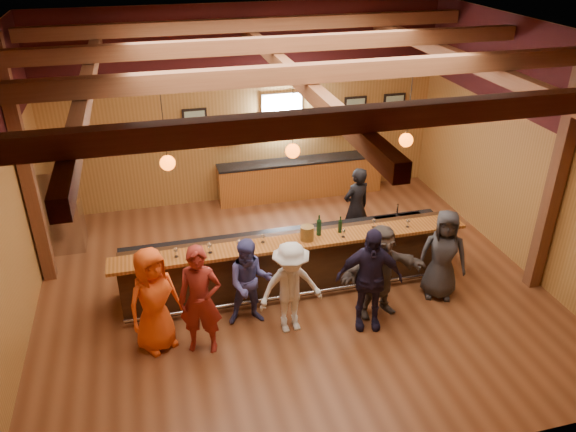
# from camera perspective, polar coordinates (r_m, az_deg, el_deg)

# --- Properties ---
(room) EXTENTS (9.04, 9.00, 4.52)m
(room) POSITION_cam_1_polar(r_m,az_deg,el_deg) (9.03, 0.39, 9.78)
(room) COLOR #5E3118
(room) RESTS_ON ground
(bar_counter) EXTENTS (6.30, 1.07, 1.11)m
(bar_counter) POSITION_cam_1_polar(r_m,az_deg,el_deg) (10.28, 0.30, -4.45)
(bar_counter) COLOR black
(bar_counter) RESTS_ON ground
(back_bar_cabinet) EXTENTS (4.00, 0.52, 0.95)m
(back_bar_cabinet) POSITION_cam_1_polar(r_m,az_deg,el_deg) (13.62, 1.26, 3.89)
(back_bar_cabinet) COLOR brown
(back_bar_cabinet) RESTS_ON ground
(window) EXTENTS (0.95, 0.09, 0.95)m
(window) POSITION_cam_1_polar(r_m,az_deg,el_deg) (13.17, -0.64, 10.36)
(window) COLOR silver
(window) RESTS_ON room
(framed_pictures) EXTENTS (5.35, 0.05, 0.45)m
(framed_pictures) POSITION_cam_1_polar(r_m,az_deg,el_deg) (13.37, 3.04, 10.83)
(framed_pictures) COLOR black
(framed_pictures) RESTS_ON room
(wine_shelves) EXTENTS (3.00, 0.18, 0.30)m
(wine_shelves) POSITION_cam_1_polar(r_m,az_deg,el_deg) (13.24, -0.56, 8.51)
(wine_shelves) COLOR brown
(wine_shelves) RESTS_ON room
(pendant_lights) EXTENTS (4.24, 0.24, 1.37)m
(pendant_lights) POSITION_cam_1_polar(r_m,az_deg,el_deg) (9.15, 0.48, 6.67)
(pendant_lights) COLOR black
(pendant_lights) RESTS_ON room
(stainless_fridge) EXTENTS (0.70, 0.70, 1.80)m
(stainless_fridge) POSITION_cam_1_polar(r_m,az_deg,el_deg) (12.13, -22.01, 0.77)
(stainless_fridge) COLOR silver
(stainless_fridge) RESTS_ON ground
(customer_orange) EXTENTS (1.03, 0.91, 1.77)m
(customer_orange) POSITION_cam_1_polar(r_m,az_deg,el_deg) (8.90, -13.50, -8.29)
(customer_orange) COLOR #EA5016
(customer_orange) RESTS_ON ground
(customer_redvest) EXTENTS (0.77, 0.61, 1.84)m
(customer_redvest) POSITION_cam_1_polar(r_m,az_deg,el_deg) (8.69, -8.90, -8.48)
(customer_redvest) COLOR maroon
(customer_redvest) RESTS_ON ground
(customer_denim) EXTENTS (0.82, 0.67, 1.57)m
(customer_denim) POSITION_cam_1_polar(r_m,az_deg,el_deg) (9.23, -3.88, -6.75)
(customer_denim) COLOR #414483
(customer_denim) RESTS_ON ground
(customer_white) EXTENTS (1.09, 0.68, 1.63)m
(customer_white) POSITION_cam_1_polar(r_m,az_deg,el_deg) (9.03, 0.28, -7.33)
(customer_white) COLOR silver
(customer_white) RESTS_ON ground
(customer_navy) EXTENTS (1.15, 0.69, 1.83)m
(customer_navy) POSITION_cam_1_polar(r_m,az_deg,el_deg) (9.16, 8.24, -6.35)
(customer_navy) COLOR black
(customer_navy) RESTS_ON ground
(customer_brown) EXTENTS (1.61, 0.64, 1.69)m
(customer_brown) POSITION_cam_1_polar(r_m,az_deg,el_deg) (9.50, 9.30, -5.55)
(customer_brown) COLOR #4E443E
(customer_brown) RESTS_ON ground
(customer_dark) EXTENTS (0.97, 0.83, 1.69)m
(customer_dark) POSITION_cam_1_polar(r_m,az_deg,el_deg) (10.18, 15.45, -3.82)
(customer_dark) COLOR #2B2B2E
(customer_dark) RESTS_ON ground
(bartender) EXTENTS (0.72, 0.58, 1.72)m
(bartender) POSITION_cam_1_polar(r_m,az_deg,el_deg) (11.45, 6.91, 0.89)
(bartender) COLOR black
(bartender) RESTS_ON ground
(ice_bucket) EXTENTS (0.23, 0.23, 0.26)m
(ice_bucket) POSITION_cam_1_polar(r_m,az_deg,el_deg) (9.68, 1.96, -1.75)
(ice_bucket) COLOR brown
(ice_bucket) RESTS_ON bar_counter
(bottle_a) EXTENTS (0.08, 0.08, 0.39)m
(bottle_a) POSITION_cam_1_polar(r_m,az_deg,el_deg) (9.82, 3.16, -1.15)
(bottle_a) COLOR black
(bottle_a) RESTS_ON bar_counter
(bottle_b) EXTENTS (0.07, 0.07, 0.31)m
(bottle_b) POSITION_cam_1_polar(r_m,az_deg,el_deg) (9.94, 5.32, -1.03)
(bottle_b) COLOR black
(bottle_b) RESTS_ON bar_counter
(glass_a) EXTENTS (0.08, 0.08, 0.18)m
(glass_a) POSITION_cam_1_polar(r_m,az_deg,el_deg) (9.40, -13.87, -3.62)
(glass_a) COLOR silver
(glass_a) RESTS_ON bar_counter
(glass_b) EXTENTS (0.08, 0.08, 0.17)m
(glass_b) POSITION_cam_1_polar(r_m,az_deg,el_deg) (9.37, -11.35, -3.44)
(glass_b) COLOR silver
(glass_b) RESTS_ON bar_counter
(glass_c) EXTENTS (0.08, 0.08, 0.19)m
(glass_c) POSITION_cam_1_polar(r_m,az_deg,el_deg) (9.38, -7.97, -3.01)
(glass_c) COLOR silver
(glass_c) RESTS_ON bar_counter
(glass_d) EXTENTS (0.08, 0.08, 0.19)m
(glass_d) POSITION_cam_1_polar(r_m,az_deg,el_deg) (9.43, -5.00, -2.68)
(glass_d) COLOR silver
(glass_d) RESTS_ON bar_counter
(glass_e) EXTENTS (0.07, 0.07, 0.16)m
(glass_e) POSITION_cam_1_polar(r_m,az_deg,el_deg) (9.60, -2.57, -2.08)
(glass_e) COLOR silver
(glass_e) RESTS_ON bar_counter
(glass_f) EXTENTS (0.08, 0.08, 0.17)m
(glass_f) POSITION_cam_1_polar(r_m,az_deg,el_deg) (9.80, 5.65, -1.52)
(glass_f) COLOR silver
(glass_f) RESTS_ON bar_counter
(glass_g) EXTENTS (0.08, 0.08, 0.17)m
(glass_g) POSITION_cam_1_polar(r_m,az_deg,el_deg) (10.17, 8.70, -0.53)
(glass_g) COLOR silver
(glass_g) RESTS_ON bar_counter
(glass_h) EXTENTS (0.08, 0.08, 0.17)m
(glass_h) POSITION_cam_1_polar(r_m,az_deg,el_deg) (10.29, 12.11, -0.51)
(glass_h) COLOR silver
(glass_h) RESTS_ON bar_counter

